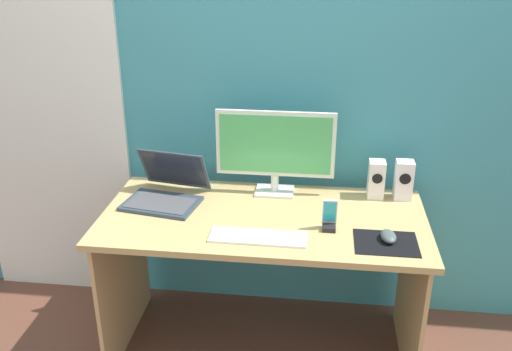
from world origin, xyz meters
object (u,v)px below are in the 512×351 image
object	(u,v)px
monitor	(275,149)
speaker_right	(404,180)
speaker_near_monitor	(376,179)
mouse	(388,236)
keyboard_external	(257,237)
laptop	(166,192)
phone_in_dock	(329,219)

from	to	relation	value
monitor	speaker_right	world-z (taller)	monitor
speaker_right	speaker_near_monitor	distance (m)	0.12
monitor	mouse	bearing A→B (deg)	-39.10
speaker_right	keyboard_external	size ratio (longest dim) A/B	0.47
speaker_right	speaker_near_monitor	world-z (taller)	speaker_right
laptop	speaker_right	bearing A→B (deg)	8.14
speaker_right	laptop	size ratio (longest dim) A/B	0.49
keyboard_external	mouse	xyz separation A→B (m)	(0.52, 0.04, 0.02)
laptop	keyboard_external	bearing A→B (deg)	-32.71
mouse	phone_in_dock	size ratio (longest dim) A/B	0.72
mouse	keyboard_external	bearing A→B (deg)	178.72
speaker_near_monitor	phone_in_dock	world-z (taller)	speaker_near_monitor
monitor	laptop	size ratio (longest dim) A/B	1.46
monitor	speaker_right	size ratio (longest dim) A/B	2.98
keyboard_external	phone_in_dock	size ratio (longest dim) A/B	2.84
laptop	phone_in_dock	xyz separation A→B (m)	(0.74, -0.18, 0.00)
speaker_right	mouse	bearing A→B (deg)	-103.94
phone_in_dock	speaker_near_monitor	bearing A→B (deg)	57.83
monitor	speaker_near_monitor	size ratio (longest dim) A/B	3.08
speaker_near_monitor	laptop	size ratio (longest dim) A/B	0.47
monitor	mouse	xyz separation A→B (m)	(0.49, -0.40, -0.20)
monitor	phone_in_dock	bearing A→B (deg)	-52.19
speaker_right	phone_in_dock	xyz separation A→B (m)	(-0.34, -0.34, -0.04)
speaker_near_monitor	laptop	bearing A→B (deg)	-170.83
keyboard_external	phone_in_dock	world-z (taller)	phone_in_dock
speaker_near_monitor	keyboard_external	xyz separation A→B (m)	(-0.50, -0.45, -0.08)
monitor	speaker_near_monitor	world-z (taller)	monitor
speaker_near_monitor	keyboard_external	bearing A→B (deg)	-138.07
laptop	phone_in_dock	bearing A→B (deg)	-13.85
speaker_near_monitor	keyboard_external	world-z (taller)	speaker_near_monitor
speaker_right	mouse	xyz separation A→B (m)	(-0.10, -0.41, -0.07)
monitor	keyboard_external	world-z (taller)	monitor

